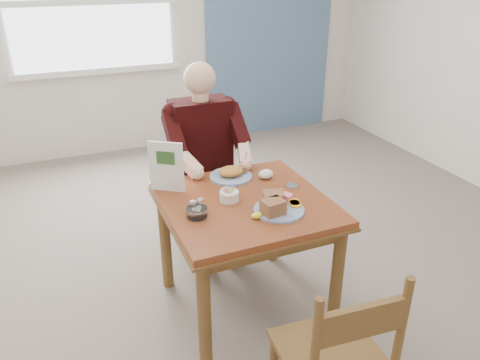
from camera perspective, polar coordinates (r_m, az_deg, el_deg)
name	(u,v)px	position (r m, az deg, el deg)	size (l,w,h in m)	color
floor	(245,305)	(3.06, 0.60, -15.01)	(6.00, 6.00, 0.00)	#6D6258
wall_back	(132,21)	(5.25, -13.08, 18.37)	(5.50, 5.50, 0.00)	silver
accent_panel	(271,15)	(5.74, 3.77, 19.47)	(1.60, 0.02, 2.80)	slate
lemon_wedge	(257,215)	(2.45, 2.10, -4.34)	(0.06, 0.04, 0.03)	#F7F734
napkin	(266,174)	(2.89, 3.17, 0.72)	(0.09, 0.07, 0.06)	white
metal_dish	(292,186)	(2.81, 6.33, -0.68)	(0.08, 0.08, 0.01)	silver
window	(90,2)	(5.15, -17.87, 19.97)	(1.72, 0.04, 1.42)	white
table	(245,217)	(2.69, 0.66, -4.59)	(0.92, 0.92, 0.75)	brown
chair_far	(202,186)	(3.43, -4.64, -0.76)	(0.42, 0.42, 0.95)	brown
chair_near	(336,360)	(2.11, 11.63, -20.71)	(0.45, 0.45, 0.95)	brown
diner	(205,148)	(3.21, -4.34, 3.92)	(0.53, 0.56, 1.39)	gray
near_plate	(277,206)	(2.52, 4.48, -3.12)	(0.29, 0.28, 0.09)	white
far_plate	(232,173)	(2.90, -1.04, 0.81)	(0.27, 0.27, 0.07)	white
caddy	(229,196)	(2.62, -1.32, -1.95)	(0.13, 0.13, 0.08)	white
shakers	(197,206)	(2.50, -5.26, -3.23)	(0.09, 0.05, 0.08)	white
creamer	(197,212)	(2.47, -5.28, -3.93)	(0.12, 0.12, 0.05)	white
menu	(166,166)	(2.72, -8.99, 1.64)	(0.18, 0.13, 0.30)	white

